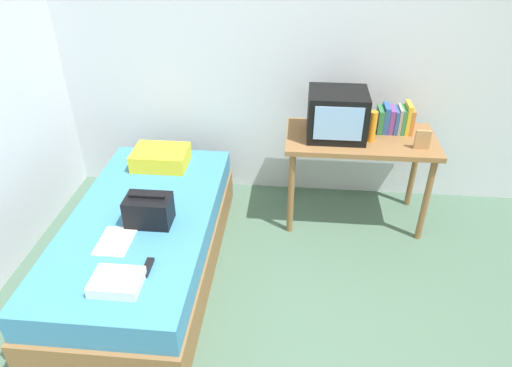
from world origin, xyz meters
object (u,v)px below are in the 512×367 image
at_px(desk, 359,148).
at_px(remote_dark, 147,267).
at_px(bed, 145,242).
at_px(pillow, 161,157).
at_px(folded_towel, 117,282).
at_px(tv, 337,114).
at_px(picture_frame, 422,140).
at_px(book_row, 395,119).
at_px(handbag, 149,210).
at_px(magazine, 115,241).
at_px(water_bottle, 372,126).

xyz_separation_m(desk, remote_dark, (-1.35, -1.31, -0.18)).
bearing_deg(bed, pillow, 92.94).
xyz_separation_m(remote_dark, folded_towel, (-0.13, -0.16, 0.02)).
height_order(tv, remote_dark, tv).
bearing_deg(pillow, picture_frame, -1.98).
height_order(bed, folded_towel, folded_towel).
bearing_deg(book_row, remote_dark, -138.36).
xyz_separation_m(handbag, remote_dark, (0.11, -0.45, -0.09)).
height_order(desk, magazine, desk).
xyz_separation_m(bed, pillow, (-0.04, 0.69, 0.31)).
bearing_deg(magazine, pillow, 87.92).
bearing_deg(handbag, book_row, 29.73).
bearing_deg(desk, water_bottle, -45.34).
bearing_deg(handbag, picture_frame, 20.50).
bearing_deg(magazine, handbag, 52.96).
bearing_deg(book_row, magazine, -147.46).
xyz_separation_m(desk, water_bottle, (0.06, -0.06, 0.22)).
xyz_separation_m(pillow, remote_dark, (0.24, -1.22, -0.06)).
bearing_deg(pillow, water_bottle, 0.95).
distance_m(tv, picture_frame, 0.65).
distance_m(book_row, picture_frame, 0.32).
relative_size(water_bottle, book_row, 0.88).
relative_size(bed, water_bottle, 8.37).
bearing_deg(book_row, picture_frame, -60.66).
xyz_separation_m(water_bottle, folded_towel, (-1.54, -1.41, -0.37)).
bearing_deg(water_bottle, magazine, -148.82).
height_order(desk, pillow, desk).
relative_size(desk, handbag, 3.87).
bearing_deg(folded_towel, tv, 49.02).
xyz_separation_m(water_bottle, magazine, (-1.69, -1.02, -0.40)).
distance_m(tv, remote_dark, 1.80).
bearing_deg(tv, remote_dark, -131.23).
height_order(picture_frame, remote_dark, picture_frame).
bearing_deg(handbag, pillow, 99.64).
xyz_separation_m(picture_frame, handbag, (-1.88, -0.70, -0.26)).
distance_m(bed, tv, 1.72).
relative_size(desk, pillow, 2.67).
xyz_separation_m(desk, book_row, (0.26, 0.12, 0.20)).
bearing_deg(book_row, handbag, -150.27).
distance_m(pillow, magazine, 1.00).
height_order(water_bottle, pillow, water_bottle).
xyz_separation_m(tv, water_bottle, (0.26, -0.06, -0.06)).
distance_m(water_bottle, book_row, 0.27).
bearing_deg(handbag, water_bottle, 27.74).
relative_size(book_row, handbag, 0.91).
bearing_deg(water_bottle, book_row, 42.42).
height_order(magazine, folded_towel, folded_towel).
xyz_separation_m(pillow, magazine, (-0.04, -0.99, -0.06)).
bearing_deg(picture_frame, remote_dark, -146.93).
xyz_separation_m(handbag, folded_towel, (-0.02, -0.61, -0.07)).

